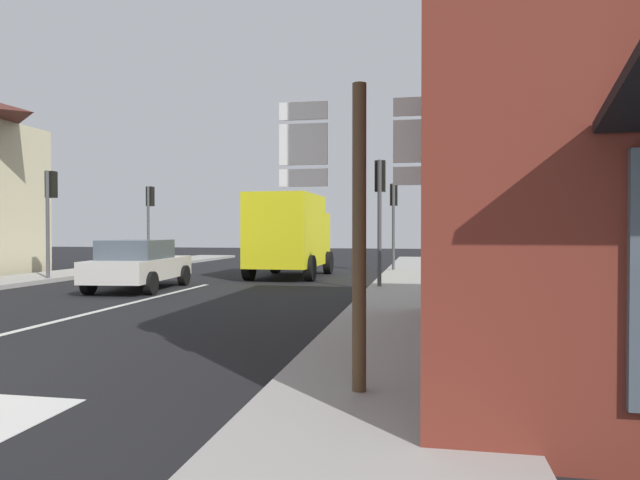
# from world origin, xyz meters

# --- Properties ---
(ground_plane) EXTENTS (80.00, 80.00, 0.00)m
(ground_plane) POSITION_xyz_m (0.00, 10.00, 0.00)
(ground_plane) COLOR black
(sidewalk_right) EXTENTS (2.45, 44.00, 0.14)m
(sidewalk_right) POSITION_xyz_m (6.55, 8.00, 0.07)
(sidewalk_right) COLOR #9E9B96
(sidewalk_right) RESTS_ON ground
(lane_centre_stripe) EXTENTS (0.16, 12.00, 0.01)m
(lane_centre_stripe) POSITION_xyz_m (0.00, 6.00, 0.01)
(lane_centre_stripe) COLOR silver
(lane_centre_stripe) RESTS_ON ground
(sedan_far) EXTENTS (2.27, 4.34, 1.47)m
(sedan_far) POSITION_xyz_m (-1.36, 10.19, 0.76)
(sedan_far) COLOR beige
(sedan_far) RESTS_ON ground
(delivery_truck) EXTENTS (2.54, 5.03, 3.05)m
(delivery_truck) POSITION_xyz_m (1.94, 15.33, 1.65)
(delivery_truck) COLOR yellow
(delivery_truck) RESTS_ON ground
(route_sign_post) EXTENTS (1.66, 0.14, 3.20)m
(route_sign_post) POSITION_xyz_m (6.29, 0.49, 1.91)
(route_sign_post) COLOR brown
(route_sign_post) RESTS_ON ground
(traffic_light_near_left) EXTENTS (0.30, 0.49, 3.76)m
(traffic_light_near_left) POSITION_xyz_m (-5.62, 12.03, 2.79)
(traffic_light_near_left) COLOR #47474C
(traffic_light_near_left) RESTS_ON ground
(traffic_light_far_right) EXTENTS (0.30, 0.49, 3.68)m
(traffic_light_far_right) POSITION_xyz_m (5.62, 18.33, 2.72)
(traffic_light_far_right) COLOR #47474C
(traffic_light_far_right) RESTS_ON ground
(traffic_light_far_left) EXTENTS (0.30, 0.49, 3.78)m
(traffic_light_far_left) POSITION_xyz_m (-5.62, 19.04, 2.80)
(traffic_light_far_left) COLOR #47474C
(traffic_light_far_left) RESTS_ON ground
(traffic_light_near_right) EXTENTS (0.30, 0.49, 3.78)m
(traffic_light_near_right) POSITION_xyz_m (5.62, 11.31, 2.80)
(traffic_light_near_right) COLOR #47474C
(traffic_light_near_right) RESTS_ON ground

